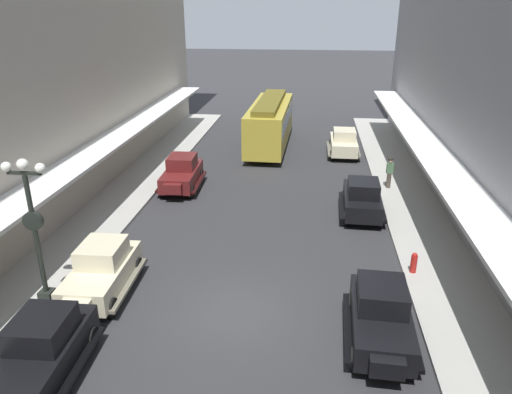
# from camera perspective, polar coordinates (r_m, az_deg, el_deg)

# --- Properties ---
(ground_plane) EXTENTS (200.00, 200.00, 0.00)m
(ground_plane) POSITION_cam_1_polar(r_m,az_deg,el_deg) (16.83, -2.41, -13.34)
(ground_plane) COLOR #2D2D30
(sidewalk_left) EXTENTS (3.00, 60.00, 0.15)m
(sidewalk_left) POSITION_cam_1_polar(r_m,az_deg,el_deg) (19.29, -25.41, -10.44)
(sidewalk_left) COLOR #A8A59E
(sidewalk_left) RESTS_ON ground
(sidewalk_right) EXTENTS (3.00, 60.00, 0.15)m
(sidewalk_right) POSITION_cam_1_polar(r_m,az_deg,el_deg) (17.44, 23.52, -13.71)
(sidewalk_right) COLOR #A8A59E
(sidewalk_right) RESTS_ON ground
(parked_car_0) EXTENTS (2.29, 4.31, 1.84)m
(parked_car_0) POSITION_cam_1_polar(r_m,az_deg,el_deg) (14.98, -23.92, -16.08)
(parked_car_0) COLOR black
(parked_car_0) RESTS_ON ground
(parked_car_1) EXTENTS (2.24, 4.30, 1.84)m
(parked_car_1) POSITION_cam_1_polar(r_m,az_deg,el_deg) (24.08, 12.37, -0.01)
(parked_car_1) COLOR black
(parked_car_1) RESTS_ON ground
(parked_car_2) EXTENTS (2.15, 4.26, 1.84)m
(parked_car_2) POSITION_cam_1_polar(r_m,az_deg,el_deg) (33.65, 10.25, 6.39)
(parked_car_2) COLOR beige
(parked_car_2) RESTS_ON ground
(parked_car_3) EXTENTS (2.27, 4.31, 1.84)m
(parked_car_3) POSITION_cam_1_polar(r_m,az_deg,el_deg) (15.55, 14.44, -13.18)
(parked_car_3) COLOR black
(parked_car_3) RESTS_ON ground
(parked_car_4) EXTENTS (2.27, 4.31, 1.84)m
(parked_car_4) POSITION_cam_1_polar(r_m,az_deg,el_deg) (27.30, -8.71, 2.87)
(parked_car_4) COLOR #591919
(parked_car_4) RESTS_ON ground
(parked_car_5) EXTENTS (2.25, 4.30, 1.84)m
(parked_car_5) POSITION_cam_1_polar(r_m,az_deg,el_deg) (18.17, -17.67, -8.08)
(parked_car_5) COLOR beige
(parked_car_5) RESTS_ON ground
(streetcar) EXTENTS (2.72, 9.65, 3.46)m
(streetcar) POSITION_cam_1_polar(r_m,az_deg,el_deg) (34.79, 1.64, 8.86)
(streetcar) COLOR gold
(streetcar) RESTS_ON ground
(lamp_post_with_clock) EXTENTS (1.42, 0.44, 5.16)m
(lamp_post_with_clock) POSITION_cam_1_polar(r_m,az_deg,el_deg) (17.11, -24.55, -3.34)
(lamp_post_with_clock) COLOR black
(lamp_post_with_clock) RESTS_ON sidewalk_left
(fire_hydrant) EXTENTS (0.24, 0.24, 0.82)m
(fire_hydrant) POSITION_cam_1_polar(r_m,az_deg,el_deg) (19.47, 18.03, -7.31)
(fire_hydrant) COLOR #B21E19
(fire_hydrant) RESTS_ON sidewalk_right
(pedestrian_0) EXTENTS (0.36, 0.28, 1.67)m
(pedestrian_0) POSITION_cam_1_polar(r_m,az_deg,el_deg) (27.71, 15.39, 2.75)
(pedestrian_0) COLOR #4C4238
(pedestrian_0) RESTS_ON sidewalk_right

